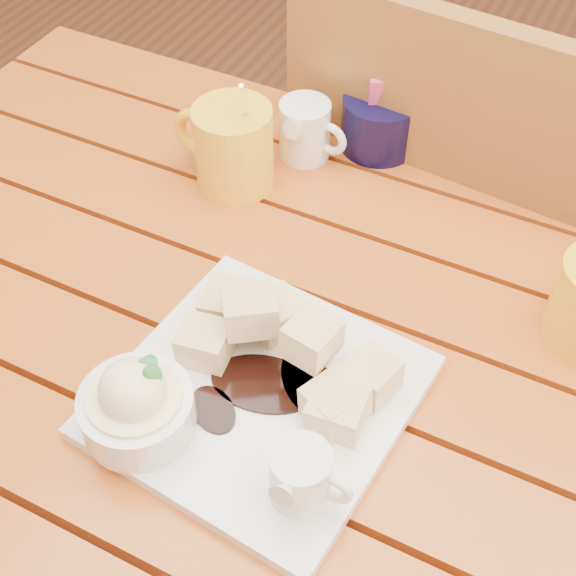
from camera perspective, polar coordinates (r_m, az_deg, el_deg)
The scene contains 6 objects.
table at distance 0.94m, azimuth -0.49°, elevation -7.01°, with size 1.20×0.79×0.75m.
dessert_plate at distance 0.77m, azimuth -3.95°, elevation -7.39°, with size 0.30×0.30×0.11m.
coffee_mug_left at distance 1.00m, azimuth -4.04°, elevation 10.07°, with size 0.14×0.10×0.16m.
cream_pitcher at distance 1.04m, azimuth 1.28°, elevation 11.21°, with size 0.10×0.08×0.08m.
sugar_caddy at distance 1.07m, azimuth 6.55°, elevation 11.69°, with size 0.10×0.10×0.11m.
chair_far at distance 1.29m, azimuth 11.77°, elevation 3.78°, with size 0.50×0.50×0.96m.
Camera 1 is at (0.25, -0.48, 1.41)m, focal length 50.00 mm.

